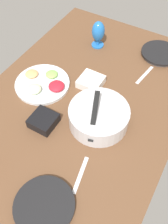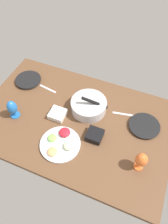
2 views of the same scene
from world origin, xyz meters
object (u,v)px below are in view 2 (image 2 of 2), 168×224
object	(u,v)px
hurricane_glass_blue	(12,108)
square_bowl_white	(58,114)
fruit_platter	(61,143)
hurricane_glass_orange	(141,160)
dinner_plate_left	(28,80)
square_bowl_black	(95,135)
dinner_plate_right	(144,126)
mixing_bowl	(89,105)

from	to	relation	value
hurricane_glass_blue	square_bowl_white	distance (cm)	36.56
fruit_platter	hurricane_glass_orange	size ratio (longest dim) A/B	1.79
dinner_plate_left	square_bowl_white	size ratio (longest dim) A/B	1.87
fruit_platter	hurricane_glass_orange	bearing A→B (deg)	4.84
hurricane_glass_blue	square_bowl_black	world-z (taller)	hurricane_glass_blue
square_bowl_black	square_bowl_white	distance (cm)	36.50
hurricane_glass_blue	square_bowl_black	xyz separation A→B (cm)	(69.00, 6.14, -7.06)
dinner_plate_right	square_bowl_white	world-z (taller)	square_bowl_white
fruit_platter	dinner_plate_left	bearing A→B (deg)	140.16
mixing_bowl	fruit_platter	world-z (taller)	mixing_bowl
mixing_bowl	square_bowl_white	xyz separation A→B (cm)	(-21.34, -16.17, -2.89)
square_bowl_white	mixing_bowl	bearing A→B (deg)	37.14
fruit_platter	square_bowl_black	size ratio (longest dim) A/B	2.53
dinner_plate_left	dinner_plate_right	bearing A→B (deg)	-4.36
hurricane_glass_orange	square_bowl_black	distance (cm)	39.75
fruit_platter	mixing_bowl	bearing A→B (deg)	79.69
square_bowl_black	dinner_plate_right	bearing A→B (deg)	35.72
dinner_plate_right	hurricane_glass_orange	size ratio (longest dim) A/B	1.45
hurricane_glass_orange	square_bowl_black	world-z (taller)	hurricane_glass_orange
hurricane_glass_orange	square_bowl_white	size ratio (longest dim) A/B	1.34
hurricane_glass_blue	hurricane_glass_orange	distance (cm)	106.51
hurricane_glass_blue	hurricane_glass_orange	xyz separation A→B (cm)	(106.40, -4.78, 0.79)
hurricane_glass_blue	square_bowl_white	size ratio (longest dim) A/B	1.35
fruit_platter	square_bowl_white	world-z (taller)	fruit_platter
fruit_platter	hurricane_glass_orange	distance (cm)	59.91
fruit_platter	square_bowl_black	world-z (taller)	square_bowl_black
hurricane_glass_blue	square_bowl_black	distance (cm)	69.63
dinner_plate_right	mixing_bowl	xyz separation A→B (cm)	(-47.99, -0.77, 4.26)
mixing_bowl	fruit_platter	bearing A→B (deg)	-100.31
square_bowl_white	hurricane_glass_orange	bearing A→B (deg)	-13.90
dinner_plate_left	square_bowl_black	distance (cm)	86.42
mixing_bowl	fruit_platter	size ratio (longest dim) A/B	0.99
fruit_platter	hurricane_glass_orange	world-z (taller)	hurricane_glass_orange
dinner_plate_right	hurricane_glass_blue	bearing A→B (deg)	-163.56
dinner_plate_right	mixing_bowl	world-z (taller)	mixing_bowl
fruit_platter	hurricane_glass_blue	xyz separation A→B (cm)	(-47.42, 9.77, 8.43)
square_bowl_black	hurricane_glass_blue	bearing A→B (deg)	-174.91
hurricane_glass_orange	square_bowl_black	size ratio (longest dim) A/B	1.41
dinner_plate_left	mixing_bowl	xyz separation A→B (cm)	(65.51, -9.42, 4.00)
dinner_plate_left	square_bowl_black	size ratio (longest dim) A/B	1.96
dinner_plate_right	hurricane_glass_blue	xyz separation A→B (cm)	(-102.55, -30.27, 8.82)
dinner_plate_right	mixing_bowl	distance (cm)	48.18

